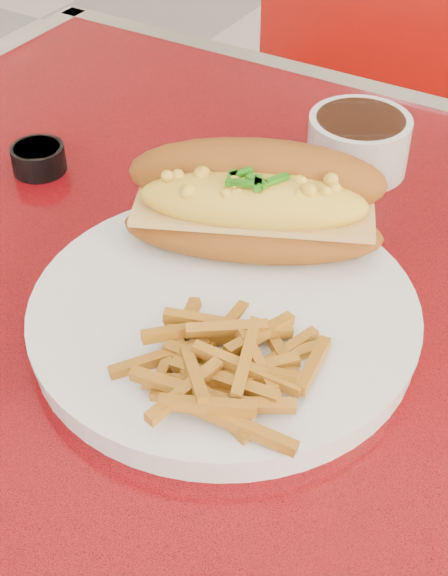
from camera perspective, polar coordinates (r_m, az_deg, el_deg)
The scene contains 7 objects.
diner_table at distance 0.76m, azimuth 7.53°, elevation -11.90°, with size 1.23×0.83×0.77m.
dinner_plate at distance 0.63m, azimuth -0.00°, elevation -1.93°, with size 0.35×0.35×0.02m.
mac_hoagie at distance 0.66m, azimuth 2.17°, elevation 6.07°, with size 0.24×0.18×0.10m.
fries_pile at distance 0.56m, azimuth 0.11°, elevation -5.28°, with size 0.11×0.10×0.03m, color #C07D20, non-canonical shape.
fork at distance 0.61m, azimuth 7.15°, elevation -2.76°, with size 0.04×0.17×0.00m.
gravy_ramekin at distance 0.82m, azimuth 9.52°, elevation 10.22°, with size 0.11×0.11×0.06m.
sauce_cup_left at distance 0.83m, azimuth -13.06°, elevation 9.03°, with size 0.07×0.07×0.03m.
Camera 1 is at (0.15, -0.44, 1.21)m, focal length 50.00 mm.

